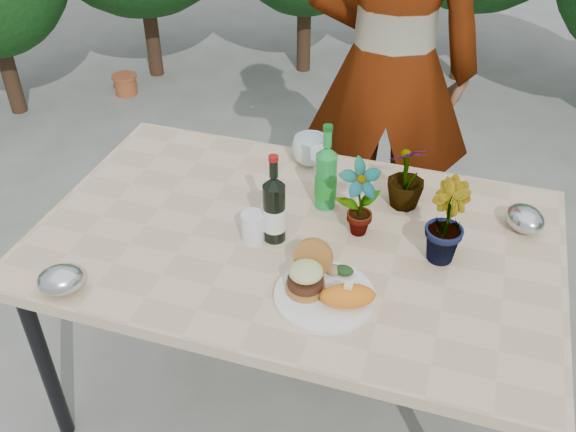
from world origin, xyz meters
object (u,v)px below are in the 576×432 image
(wine_bottle, at_px, (274,210))
(person, at_px, (389,71))
(dinner_plate, at_px, (325,296))
(patio_table, at_px, (296,249))

(wine_bottle, xyz_separation_m, person, (0.18, 0.86, 0.10))
(dinner_plate, bearing_deg, person, 92.04)
(dinner_plate, xyz_separation_m, wine_bottle, (-0.22, 0.21, 0.10))
(dinner_plate, bearing_deg, wine_bottle, 136.00)
(patio_table, bearing_deg, dinner_plate, -57.01)
(patio_table, xyz_separation_m, dinner_plate, (0.16, -0.24, 0.06))
(wine_bottle, bearing_deg, patio_table, 48.72)
(patio_table, distance_m, person, 0.88)
(dinner_plate, relative_size, person, 0.15)
(patio_table, xyz_separation_m, wine_bottle, (-0.06, -0.03, 0.17))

